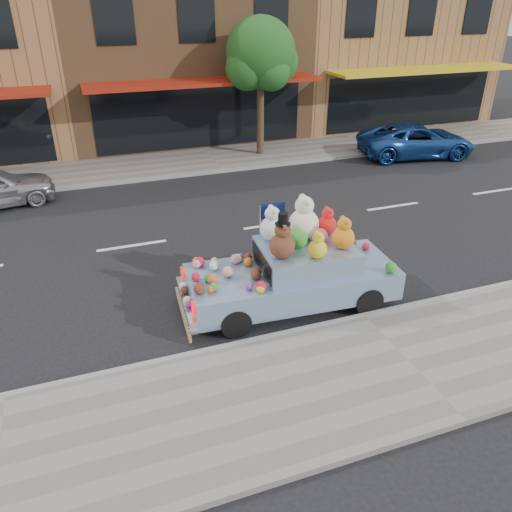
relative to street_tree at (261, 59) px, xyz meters
name	(u,v)px	position (x,y,z in m)	size (l,w,h in m)	color
ground	(273,225)	(-2.03, -6.55, -3.69)	(120.00, 120.00, 0.00)	black
near_sidewalk	(408,363)	(-2.03, -13.05, -3.63)	(60.00, 3.00, 0.12)	gray
far_sidewalk	(213,159)	(-2.03, -0.05, -3.63)	(60.00, 3.00, 0.12)	gray
near_kerb	(364,317)	(-2.03, -11.55, -3.63)	(60.00, 0.12, 0.13)	gray
far_kerb	(224,171)	(-2.03, -1.55, -3.63)	(60.00, 0.12, 0.13)	gray
storefront_mid	(177,49)	(-2.03, 5.42, -0.05)	(10.00, 9.80, 7.30)	#91633D
storefront_right	(370,42)	(7.97, 5.42, -0.05)	(10.00, 9.80, 7.30)	#92623D
street_tree	(261,59)	(0.00, 0.00, 0.00)	(3.00, 2.70, 5.22)	#38281C
car_blue	(416,141)	(5.86, -2.22, -3.06)	(2.12, 4.59, 1.28)	#1B4899
art_car	(293,270)	(-3.15, -10.48, -2.88)	(4.59, 2.04, 2.28)	black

